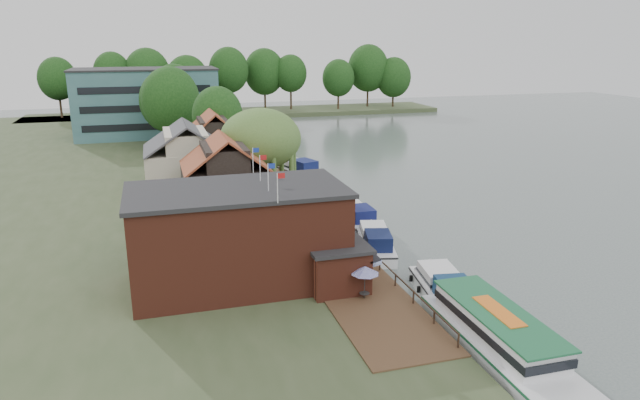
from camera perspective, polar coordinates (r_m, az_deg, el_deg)
ground at (r=48.98m, az=10.84°, el=-6.53°), size 260.00×260.00×0.00m
land_bank at (r=77.63m, az=-22.36°, el=1.31°), size 50.00×140.00×1.00m
quay_deck at (r=54.63m, az=-1.42°, el=-2.68°), size 6.00×50.00×0.10m
quay_rail at (r=55.66m, az=1.13°, el=-1.83°), size 0.20×49.00×1.00m
pub at (r=42.05m, az=-5.46°, el=-3.33°), size 20.00×11.00×7.30m
hotel_block at (r=110.62m, az=-16.92°, el=9.35°), size 25.40×12.40×12.30m
cottage_a at (r=55.99m, az=-9.46°, el=2.04°), size 8.60×7.60×8.50m
cottage_b at (r=65.47m, az=-13.19°, el=3.84°), size 9.60×8.60×8.50m
cottage_c at (r=74.58m, az=-10.57°, el=5.43°), size 7.60×7.60×8.50m
willow at (r=61.26m, az=-5.92°, el=4.29°), size 8.60×8.60×10.43m
umbrella_0 at (r=39.65m, az=4.49°, el=-8.20°), size 1.98×1.98×2.38m
umbrella_1 at (r=41.67m, az=4.82°, el=-6.97°), size 2.14×2.14×2.38m
umbrella_2 at (r=44.95m, az=2.12°, el=-5.18°), size 2.22×2.22×2.38m
umbrella_3 at (r=47.10m, az=1.87°, el=-4.17°), size 2.07×2.07×2.38m
umbrella_4 at (r=53.33m, az=-0.64°, el=-1.75°), size 2.42×2.42×2.38m
cruiser_0 at (r=42.27m, az=12.45°, el=-8.52°), size 4.88×10.57×2.48m
cruiser_1 at (r=51.20m, az=5.57°, el=-3.91°), size 5.49×10.15×2.34m
cruiser_2 at (r=58.27m, az=3.49°, el=-1.36°), size 3.28×9.87×2.38m
cruiser_3 at (r=67.66m, az=-0.55°, el=1.00°), size 3.58×9.11×2.12m
cruiser_4 at (r=78.64m, az=-2.42°, el=3.31°), size 6.87×11.44×2.68m
tour_boat at (r=35.83m, az=17.84°, el=-13.10°), size 4.08×14.05×3.06m
swan at (r=38.77m, az=16.23°, el=-12.83°), size 0.44×0.44×0.44m
bank_tree_0 at (r=81.51m, az=-10.15°, el=7.26°), size 7.03×7.03×11.14m
bank_tree_1 at (r=92.32m, az=-14.64°, el=8.68°), size 8.85×8.85×13.36m
bank_tree_2 at (r=98.46m, az=-15.01°, el=8.85°), size 8.89×8.89×12.60m
bank_tree_3 at (r=116.97m, az=-14.33°, el=9.96°), size 8.15×8.15×12.75m
bank_tree_4 at (r=125.28m, az=-13.46°, el=10.03°), size 7.84×7.84×11.23m
bank_tree_5 at (r=136.24m, az=-14.09°, el=10.57°), size 8.01×8.01×11.88m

